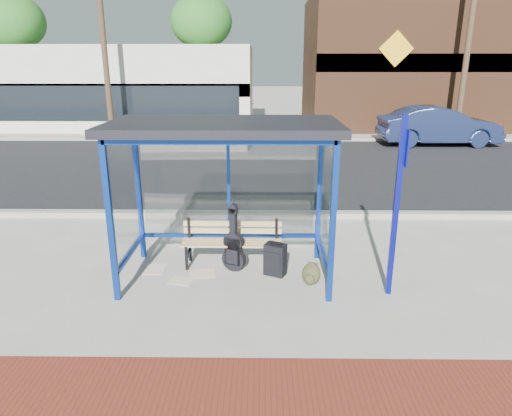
{
  "coord_description": "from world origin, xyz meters",
  "views": [
    {
      "loc": [
        0.54,
        -6.52,
        3.22
      ],
      "look_at": [
        0.46,
        0.2,
        1.07
      ],
      "focal_mm": 32.0,
      "sensor_mm": 36.0,
      "label": 1
    }
  ],
  "objects_px": {
    "bench": "(232,240)",
    "parked_car": "(439,126)",
    "suitcase": "(275,260)",
    "backpack": "(311,275)",
    "guitar_bag": "(234,248)",
    "fire_hydrant": "(499,130)"
  },
  "relations": [
    {
      "from": "bench",
      "to": "parked_car",
      "type": "bearing_deg",
      "value": 57.48
    },
    {
      "from": "backpack",
      "to": "bench",
      "type": "bearing_deg",
      "value": 169.71
    },
    {
      "from": "suitcase",
      "to": "fire_hydrant",
      "type": "distance_m",
      "value": 17.13
    },
    {
      "from": "bench",
      "to": "parked_car",
      "type": "relative_size",
      "value": 0.35
    },
    {
      "from": "suitcase",
      "to": "fire_hydrant",
      "type": "bearing_deg",
      "value": 78.11
    },
    {
      "from": "guitar_bag",
      "to": "fire_hydrant",
      "type": "bearing_deg",
      "value": 75.1
    },
    {
      "from": "fire_hydrant",
      "to": "suitcase",
      "type": "bearing_deg",
      "value": -126.72
    },
    {
      "from": "fire_hydrant",
      "to": "guitar_bag",
      "type": "bearing_deg",
      "value": -128.79
    },
    {
      "from": "bench",
      "to": "guitar_bag",
      "type": "bearing_deg",
      "value": -80.31
    },
    {
      "from": "parked_car",
      "to": "fire_hydrant",
      "type": "distance_m",
      "value": 3.74
    },
    {
      "from": "guitar_bag",
      "to": "suitcase",
      "type": "bearing_deg",
      "value": 9.66
    },
    {
      "from": "suitcase",
      "to": "backpack",
      "type": "distance_m",
      "value": 0.63
    },
    {
      "from": "suitcase",
      "to": "backpack",
      "type": "bearing_deg",
      "value": -5.99
    },
    {
      "from": "backpack",
      "to": "parked_car",
      "type": "distance_m",
      "value": 13.92
    },
    {
      "from": "bench",
      "to": "parked_car",
      "type": "xyz_separation_m",
      "value": [
        7.63,
        11.63,
        0.34
      ]
    },
    {
      "from": "guitar_bag",
      "to": "fire_hydrant",
      "type": "relative_size",
      "value": 1.56
    },
    {
      "from": "guitar_bag",
      "to": "suitcase",
      "type": "xyz_separation_m",
      "value": [
        0.66,
        -0.17,
        -0.13
      ]
    },
    {
      "from": "parked_car",
      "to": "fire_hydrant",
      "type": "bearing_deg",
      "value": -63.83
    },
    {
      "from": "parked_car",
      "to": "bench",
      "type": "bearing_deg",
      "value": 145.65
    },
    {
      "from": "parked_car",
      "to": "backpack",
      "type": "bearing_deg",
      "value": 151.52
    },
    {
      "from": "fire_hydrant",
      "to": "parked_car",
      "type": "bearing_deg",
      "value": -152.76
    },
    {
      "from": "suitcase",
      "to": "backpack",
      "type": "height_order",
      "value": "suitcase"
    }
  ]
}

